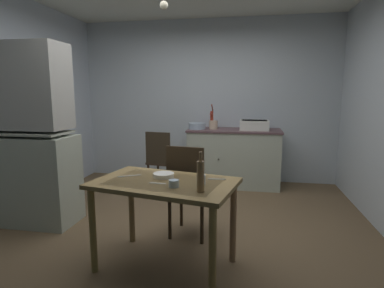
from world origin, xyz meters
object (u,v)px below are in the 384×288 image
object	(u,v)px
hutch_cabinet	(33,142)
glass_bottle	(201,175)
mixing_bowl_counter	(197,126)
mug_dark	(201,180)
dining_table	(165,193)
sink_basin	(254,125)
hand_pump	(212,118)
serving_bowl_wide	(163,175)
chair_far_side	(189,190)
chair_by_counter	(161,160)

from	to	relation	value
hutch_cabinet	glass_bottle	distance (m)	2.21
mixing_bowl_counter	mug_dark	world-z (taller)	mixing_bowl_counter
dining_table	glass_bottle	world-z (taller)	glass_bottle
sink_basin	hand_pump	distance (m)	0.68
sink_basin	serving_bowl_wide	distance (m)	2.56
hutch_cabinet	mixing_bowl_counter	world-z (taller)	hutch_cabinet
mug_dark	glass_bottle	bearing A→B (deg)	-82.46
sink_basin	chair_far_side	size ratio (longest dim) A/B	0.46
chair_by_counter	hutch_cabinet	bearing A→B (deg)	-128.95
hand_pump	glass_bottle	distance (m)	2.83
hutch_cabinet	serving_bowl_wide	distance (m)	1.74
chair_by_counter	hand_pump	bearing A→B (deg)	41.17
sink_basin	dining_table	size ratio (longest dim) A/B	0.35
dining_table	mug_dark	world-z (taller)	mug_dark
hutch_cabinet	chair_by_counter	distance (m)	1.79
chair_by_counter	serving_bowl_wide	size ratio (longest dim) A/B	5.08
sink_basin	chair_far_side	xyz separation A→B (m)	(-0.66, -1.96, -0.47)
chair_far_side	hand_pump	bearing A→B (deg)	90.40
chair_by_counter	glass_bottle	distance (m)	2.44
hand_pump	chair_far_side	distance (m)	2.09
sink_basin	mixing_bowl_counter	size ratio (longest dim) A/B	1.64
chair_far_side	glass_bottle	world-z (taller)	glass_bottle
mug_dark	hand_pump	bearing A→B (deg)	95.11
serving_bowl_wide	hutch_cabinet	bearing A→B (deg)	161.98
glass_bottle	serving_bowl_wide	bearing A→B (deg)	138.04
serving_bowl_wide	dining_table	bearing A→B (deg)	-70.59
hand_pump	mixing_bowl_counter	world-z (taller)	hand_pump
hutch_cabinet	serving_bowl_wide	bearing A→B (deg)	-18.02
mixing_bowl_counter	dining_table	world-z (taller)	mixing_bowl_counter
hand_pump	mug_dark	world-z (taller)	hand_pump
hutch_cabinet	chair_far_side	xyz separation A→B (m)	(1.78, -0.07, -0.43)
dining_table	mug_dark	size ratio (longest dim) A/B	16.54
hutch_cabinet	dining_table	bearing A→B (deg)	-21.08
hutch_cabinet	mixing_bowl_counter	bearing A→B (deg)	50.08
hutch_cabinet	glass_bottle	xyz separation A→B (m)	(2.02, -0.87, -0.06)
hand_pump	mixing_bowl_counter	distance (m)	0.27
sink_basin	mug_dark	world-z (taller)	sink_basin
sink_basin	glass_bottle	world-z (taller)	same
mixing_bowl_counter	glass_bottle	bearing A→B (deg)	-79.93
hutch_cabinet	chair_far_side	distance (m)	1.83
chair_far_side	sink_basin	bearing A→B (deg)	71.47
hutch_cabinet	sink_basin	distance (m)	3.09
chair_by_counter	mug_dark	bearing A→B (deg)	-65.86
hand_pump	mixing_bowl_counter	size ratio (longest dim) A/B	1.45
hand_pump	glass_bottle	bearing A→B (deg)	-84.72
hutch_cabinet	chair_by_counter	world-z (taller)	hutch_cabinet
mug_dark	chair_by_counter	bearing A→B (deg)	114.14
hand_pump	chair_by_counter	world-z (taller)	hand_pump
chair_by_counter	sink_basin	bearing A→B (deg)	22.05
hand_pump	mug_dark	xyz separation A→B (m)	(0.23, -2.62, -0.28)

